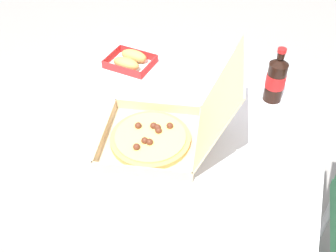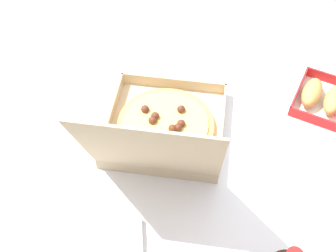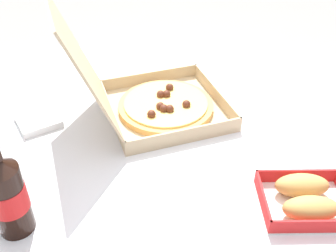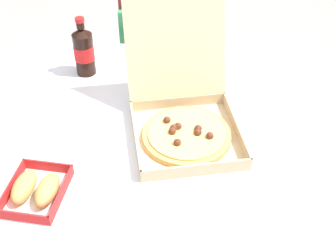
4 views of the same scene
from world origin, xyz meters
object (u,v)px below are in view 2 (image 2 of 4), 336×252
paper_menu (76,71)px  napkin_pile (119,241)px  pizza_box_open (163,129)px  bread_side_box (322,98)px

paper_menu → napkin_pile: napkin_pile is taller
pizza_box_open → napkin_pile: bearing=90.3°
bread_side_box → paper_menu: bearing=8.7°
paper_menu → pizza_box_open: bearing=127.3°
pizza_box_open → paper_menu: bearing=-25.2°
napkin_pile → pizza_box_open: bearing=-89.7°
bread_side_box → pizza_box_open: bearing=35.3°
pizza_box_open → bread_side_box: pizza_box_open is taller
pizza_box_open → paper_menu: pizza_box_open is taller
pizza_box_open → bread_side_box: bearing=-144.7°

